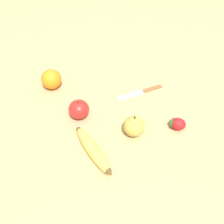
{
  "coord_description": "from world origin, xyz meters",
  "views": [
    {
      "loc": [
        0.55,
        -0.03,
        0.76
      ],
      "look_at": [
        -0.03,
        0.0,
        0.03
      ],
      "focal_mm": 42.0,
      "sensor_mm": 36.0,
      "label": 1
    }
  ],
  "objects_px": {
    "orange": "(51,79)",
    "pear": "(134,126)",
    "paring_knife": "(142,92)",
    "apple": "(79,109)",
    "strawberry": "(177,124)",
    "banana": "(94,151)"
  },
  "relations": [
    {
      "from": "banana",
      "to": "pear",
      "type": "relative_size",
      "value": 2.23
    },
    {
      "from": "apple",
      "to": "strawberry",
      "type": "bearing_deg",
      "value": 77.22
    },
    {
      "from": "orange",
      "to": "pear",
      "type": "relative_size",
      "value": 0.86
    },
    {
      "from": "apple",
      "to": "paring_knife",
      "type": "bearing_deg",
      "value": 112.01
    },
    {
      "from": "banana",
      "to": "orange",
      "type": "xyz_separation_m",
      "value": [
        -0.32,
        -0.16,
        0.02
      ]
    },
    {
      "from": "paring_knife",
      "to": "apple",
      "type": "bearing_deg",
      "value": 94.15
    },
    {
      "from": "pear",
      "to": "paring_knife",
      "type": "xyz_separation_m",
      "value": [
        -0.19,
        0.06,
        -0.04
      ]
    },
    {
      "from": "strawberry",
      "to": "paring_knife",
      "type": "bearing_deg",
      "value": -41.95
    },
    {
      "from": "strawberry",
      "to": "apple",
      "type": "height_order",
      "value": "apple"
    },
    {
      "from": "banana",
      "to": "paring_knife",
      "type": "xyz_separation_m",
      "value": [
        -0.26,
        0.19,
        -0.02
      ]
    },
    {
      "from": "apple",
      "to": "pear",
      "type": "bearing_deg",
      "value": 64.78
    },
    {
      "from": "orange",
      "to": "apple",
      "type": "height_order",
      "value": "apple"
    },
    {
      "from": "orange",
      "to": "strawberry",
      "type": "distance_m",
      "value": 0.51
    },
    {
      "from": "pear",
      "to": "strawberry",
      "type": "xyz_separation_m",
      "value": [
        -0.01,
        0.15,
        -0.02
      ]
    },
    {
      "from": "pear",
      "to": "strawberry",
      "type": "relative_size",
      "value": 1.32
    },
    {
      "from": "orange",
      "to": "pear",
      "type": "xyz_separation_m",
      "value": [
        0.24,
        0.3,
        0.0
      ]
    },
    {
      "from": "apple",
      "to": "paring_knife",
      "type": "distance_m",
      "value": 0.26
    },
    {
      "from": "orange",
      "to": "paring_knife",
      "type": "relative_size",
      "value": 0.42
    },
    {
      "from": "banana",
      "to": "orange",
      "type": "relative_size",
      "value": 2.59
    },
    {
      "from": "apple",
      "to": "paring_knife",
      "type": "relative_size",
      "value": 0.43
    },
    {
      "from": "pear",
      "to": "apple",
      "type": "distance_m",
      "value": 0.21
    },
    {
      "from": "pear",
      "to": "apple",
      "type": "bearing_deg",
      "value": -115.22
    }
  ]
}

